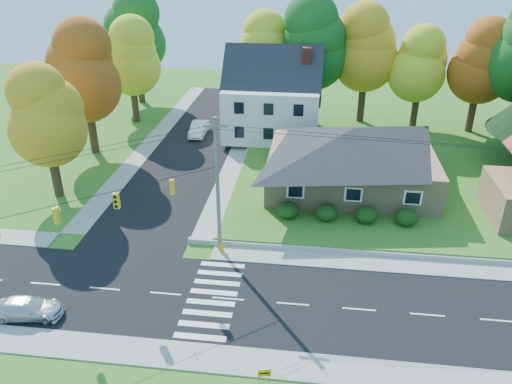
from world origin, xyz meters
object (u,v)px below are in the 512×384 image
Objects in this scene: silver_sedan at (27,308)px; white_car at (199,129)px; ranch_house at (352,157)px; fire_hydrant at (222,247)px.

white_car is at bearing -12.73° from silver_sedan.
silver_sedan is 0.91× the size of white_car.
fire_hydrant is at bearing -130.66° from ranch_house.
white_car is (3.08, 31.23, 0.15)m from silver_sedan.
silver_sedan is 31.38m from white_car.
white_car is (-16.33, 12.19, -2.50)m from ranch_house.
ranch_house reaches higher than white_car.
ranch_house reaches higher than fire_hydrant.
white_car reaches higher than fire_hydrant.
silver_sedan is 12.93m from fire_hydrant.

